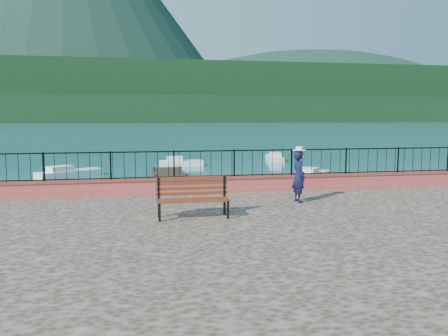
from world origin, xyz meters
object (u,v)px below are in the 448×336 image
object	(u,v)px
boat_1	(299,181)
boat_2	(311,173)
boat_5	(274,156)
park_bench	(193,206)
boat_4	(181,161)
boat_0	(116,189)
boat_3	(70,171)
person	(299,176)

from	to	relation	value
boat_1	boat_2	distance (m)	3.95
boat_2	boat_5	size ratio (longest dim) A/B	0.88
boat_1	park_bench	bearing A→B (deg)	-129.69
park_bench	boat_4	distance (m)	23.59
boat_0	boat_1	size ratio (longest dim) A/B	0.83
boat_2	boat_3	size ratio (longest dim) A/B	0.85
boat_4	boat_5	size ratio (longest dim) A/B	0.85
park_bench	boat_2	world-z (taller)	park_bench
person	boat_4	distance (m)	22.05
park_bench	boat_0	size ratio (longest dim) A/B	0.56
person	boat_0	size ratio (longest dim) A/B	0.47
boat_3	boat_4	world-z (taller)	same
boat_3	boat_4	xyz separation A→B (m)	(7.83, 5.22, 0.00)
boat_1	boat_3	size ratio (longest dim) A/B	1.02
boat_5	person	bearing A→B (deg)	175.58
park_bench	boat_2	xyz separation A→B (m)	(9.20, 14.41, -1.13)
boat_2	boat_5	distance (m)	12.02
boat_0	boat_1	world-z (taller)	same
person	boat_4	xyz separation A→B (m)	(-1.96, 21.91, -1.64)
boat_1	boat_2	bearing A→B (deg)	51.13
boat_3	boat_4	bearing A→B (deg)	-2.47
boat_2	boat_5	bearing A→B (deg)	35.73
park_bench	boat_0	world-z (taller)	park_bench
boat_0	boat_3	world-z (taller)	same
boat_1	boat_3	xyz separation A→B (m)	(-13.28, 7.22, 0.00)
boat_3	boat_5	world-z (taller)	same
boat_1	boat_4	xyz separation A→B (m)	(-5.45, 12.44, 0.00)
boat_1	boat_5	xyz separation A→B (m)	(3.29, 15.31, 0.00)
boat_0	boat_1	xyz separation A→B (m)	(9.83, 0.75, 0.00)
person	boat_5	world-z (taller)	person
boat_5	boat_1	bearing A→B (deg)	178.77
park_bench	boat_3	distance (m)	19.33
boat_2	boat_5	world-z (taller)	same
park_bench	person	size ratio (longest dim) A/B	1.19
park_bench	boat_2	size ratio (longest dim) A/B	0.55
boat_1	boat_2	xyz separation A→B (m)	(2.09, 3.35, 0.00)
park_bench	boat_1	xyz separation A→B (m)	(7.12, 11.06, -1.13)
person	boat_0	world-z (taller)	person
boat_0	person	bearing A→B (deg)	-65.50
person	boat_5	xyz separation A→B (m)	(6.78, 24.78, -1.64)
boat_3	person	bearing A→B (deg)	-95.76
boat_0	boat_2	distance (m)	12.60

